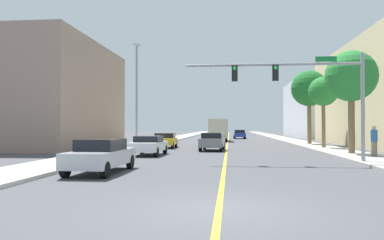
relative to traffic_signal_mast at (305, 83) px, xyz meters
name	(u,v)px	position (x,y,z in m)	size (l,w,h in m)	color
ground	(228,141)	(-4.22, 30.40, -4.24)	(192.00, 192.00, 0.00)	#47474C
sidewalk_left	(167,140)	(-12.51, 30.40, -4.17)	(3.01, 168.00, 0.15)	beige
sidewalk_right	(291,141)	(4.07, 30.40, -4.17)	(3.01, 168.00, 0.15)	#9E9B93
lane_marking_center	(228,141)	(-4.22, 30.40, -4.24)	(0.16, 144.00, 0.01)	yellow
building_left_near	(15,96)	(-24.33, 13.72, 0.58)	(16.68, 16.63, 9.65)	gray
building_right_far	(323,109)	(12.94, 50.22, 0.94)	(10.78, 25.24, 10.36)	silver
traffic_signal_mast	(305,83)	(0.00, 0.00, 0.00)	(9.39, 0.36, 5.64)	gray
street_lamp	(137,91)	(-11.51, 9.64, 0.61)	(0.56, 0.28, 8.55)	gray
palm_near	(351,77)	(4.20, 5.88, 1.04)	(3.44, 3.44, 6.92)	brown
palm_mid	(323,92)	(4.07, 12.98, 0.64)	(2.52, 2.52, 6.08)	brown
palm_far	(309,89)	(4.33, 20.08, 1.64)	(3.75, 3.75, 7.67)	brown
car_gray	(212,141)	(-5.35, 9.92, -3.49)	(1.99, 4.02, 1.43)	slate
car_yellow	(165,140)	(-9.81, 13.37, -3.53)	(2.03, 3.91, 1.34)	gold
car_blue	(239,134)	(-2.44, 39.64, -3.52)	(1.92, 4.22, 1.40)	#1E389E
car_silver	(101,155)	(-9.36, -5.06, -3.50)	(1.88, 4.46, 1.42)	#BCBCC1
car_white	(149,145)	(-9.40, 4.56, -3.55)	(1.95, 4.08, 1.31)	white
delivery_truck	(218,129)	(-5.49, 29.30, -2.69)	(2.61, 7.18, 2.87)	red
pedestrian	(374,141)	(4.66, 3.13, -3.18)	(0.38, 0.38, 1.83)	#726651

